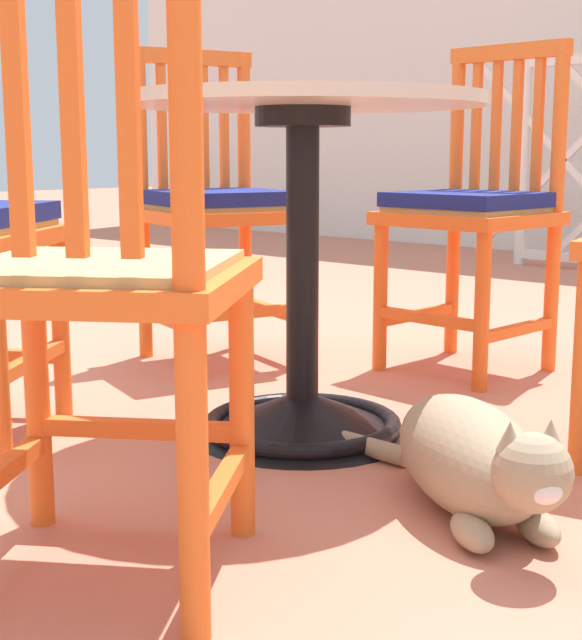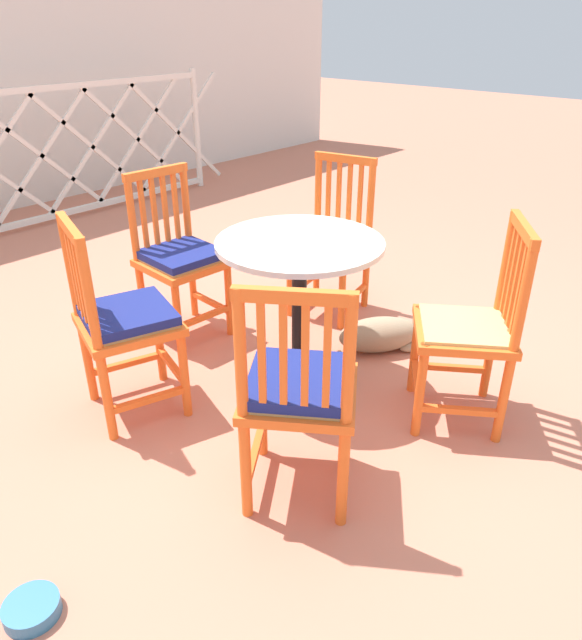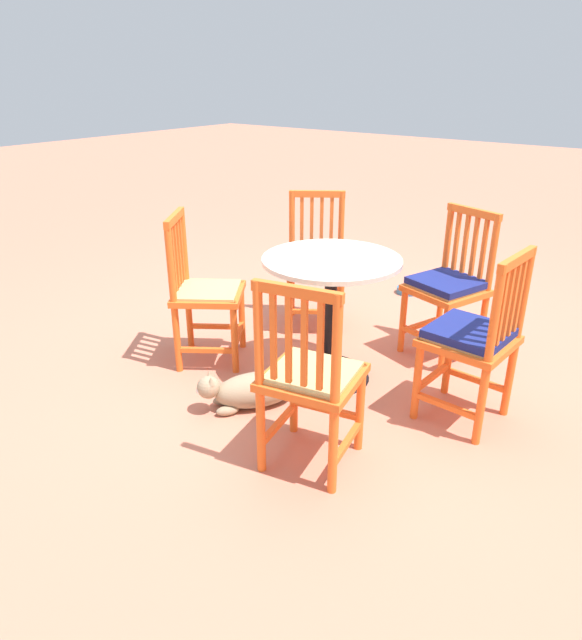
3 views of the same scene
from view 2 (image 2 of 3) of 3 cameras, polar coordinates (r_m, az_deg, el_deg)
The scene contains 10 objects.
ground_plane at distance 2.85m, azimuth -0.13°, elevation -7.41°, with size 24.00×24.00×0.00m, color #C6755B.
lattice_fence_panel at distance 5.48m, azimuth -22.90°, elevation 14.39°, with size 3.88×0.06×1.15m.
cafe_table at distance 2.83m, azimuth 0.78°, elevation -0.81°, with size 0.76×0.76×0.73m.
orange_chair_facing_out at distance 3.26m, azimuth -10.67°, elevation 5.76°, with size 0.42×0.42×0.91m.
orange_chair_near_fence at distance 2.64m, azimuth -15.84°, elevation -0.22°, with size 0.50×0.50×0.91m.
orange_chair_tucked_in at distance 2.09m, azimuth 0.78°, elevation -6.99°, with size 0.56×0.56×0.91m.
orange_chair_at_corner at distance 2.62m, azimuth 16.87°, elevation -0.98°, with size 0.56×0.56×0.91m.
orange_chair_by_planter at distance 3.50m, azimuth 3.96°, elevation 7.51°, with size 0.47×0.47×0.91m.
tabby_cat at distance 3.22m, azimuth 9.08°, elevation -1.33°, with size 0.69×0.42×0.23m.
pet_water_bowl at distance 2.15m, azimuth -23.71°, elevation -24.14°, with size 0.17×0.17×0.05m, color teal.
Camera 2 is at (-1.73, -1.56, 1.63)m, focal length 33.20 mm.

